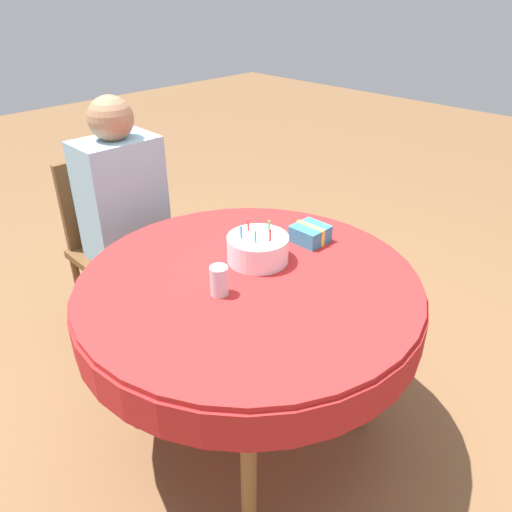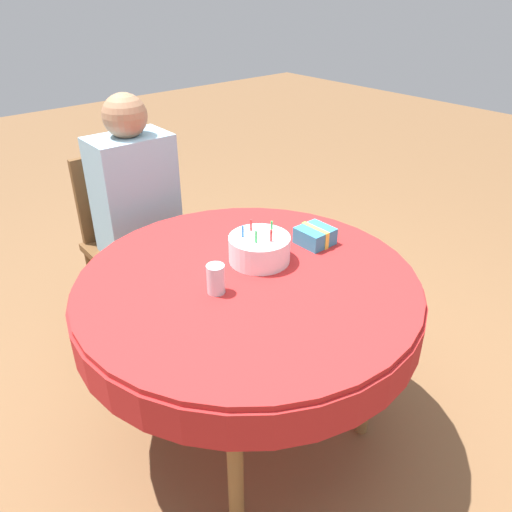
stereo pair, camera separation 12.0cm
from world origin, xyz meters
The scene contains 7 objects.
ground_plane centered at (0.00, 0.00, 0.00)m, with size 12.00×12.00×0.00m, color brown.
dining_table centered at (0.00, 0.00, 0.63)m, with size 1.21×1.21×0.72m.
chair centered at (0.05, 0.94, 0.49)m, with size 0.47×0.47×0.89m.
person centered at (0.05, 0.85, 0.72)m, with size 0.36×0.33×1.20m.
birthday_cake centered at (0.11, 0.06, 0.77)m, with size 0.22×0.22×0.14m.
drinking_glass centered at (-0.13, 0.00, 0.77)m, with size 0.06×0.06×0.10m.
gift_box centered at (0.36, 0.02, 0.75)m, with size 0.12×0.13×0.07m.
Camera 1 is at (-1.02, -1.04, 1.63)m, focal length 35.00 mm.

